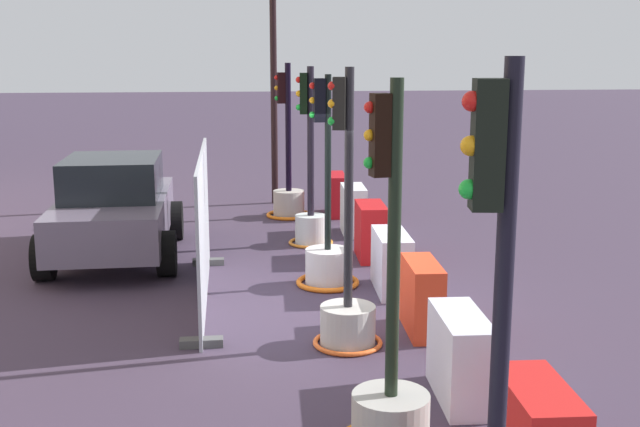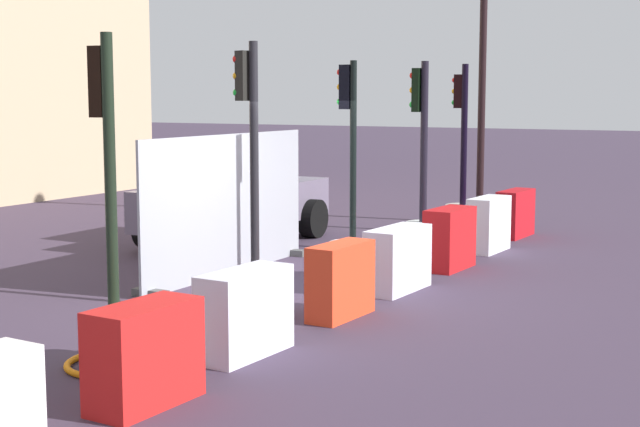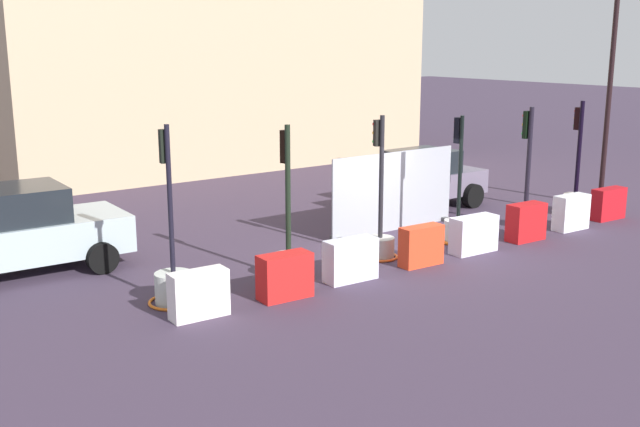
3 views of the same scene
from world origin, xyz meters
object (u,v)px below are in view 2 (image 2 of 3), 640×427
Objects in this scene: traffic_light_1 at (114,317)px; traffic_light_5 at (462,206)px; traffic_light_3 at (352,249)px; construction_barrier_5 at (450,239)px; construction_barrier_2 at (245,313)px; construction_barrier_6 at (489,224)px; car_grey_saloon at (235,196)px; construction_barrier_4 at (398,259)px; traffic_light_2 at (255,271)px; construction_barrier_3 at (341,281)px; traffic_light_4 at (422,215)px; street_lamp_post at (484,14)px; construction_barrier_7 at (515,213)px; construction_barrier_1 at (145,355)px.

traffic_light_1 is 1.00× the size of traffic_light_5.
traffic_light_3 is 1.69m from construction_barrier_5.
construction_barrier_2 is 7.19m from construction_barrier_6.
construction_barrier_2 is 0.29× the size of car_grey_saloon.
construction_barrier_2 reaches higher than construction_barrier_4.
traffic_light_2 is 2.71× the size of construction_barrier_4.
construction_barrier_3 is at bearing 179.80° from construction_barrier_5.
traffic_light_1 is 7.39m from traffic_light_4.
traffic_light_4 is at bearing -0.35° from traffic_light_3.
construction_barrier_5 is at bearing -0.20° from construction_barrier_3.
traffic_light_3 is 0.78× the size of car_grey_saloon.
street_lamp_post is at bearing 5.57° from traffic_light_4.
traffic_light_4 reaches higher than construction_barrier_6.
construction_barrier_2 is (0.91, -0.89, -0.05)m from traffic_light_1.
traffic_light_2 reaches higher than traffic_light_3.
car_grey_saloon is at bearing 126.78° from construction_barrier_7.
construction_barrier_2 is 1.12× the size of construction_barrier_5.
construction_barrier_3 is at bearing -169.18° from traffic_light_4.
traffic_light_4 is 0.45× the size of street_lamp_post.
car_grey_saloon is 0.56× the size of street_lamp_post.
construction_barrier_1 is at bearing -173.80° from traffic_light_4.
traffic_light_3 is 3.01× the size of construction_barrier_5.
traffic_light_4 is at bearing 6.93° from construction_barrier_2.
construction_barrier_7 is (3.59, 0.09, -0.03)m from construction_barrier_5.
traffic_light_1 reaches higher than construction_barrier_5.
traffic_light_1 is at bearing 135.87° from construction_barrier_2.
construction_barrier_3 is 5.30m from construction_barrier_6.
traffic_light_1 is 6.38m from construction_barrier_5.
construction_barrier_5 is at bearing -140.70° from traffic_light_4.
street_lamp_post is (6.86, 1.24, 3.73)m from construction_barrier_4.
construction_barrier_1 is at bearing -127.38° from traffic_light_1.
construction_barrier_6 is at bearing -15.66° from traffic_light_3.
construction_barrier_7 is (2.50, -0.80, -0.21)m from traffic_light_4.
traffic_light_1 is 0.81× the size of car_grey_saloon.
car_grey_saloon is 6.31m from street_lamp_post.
construction_barrier_7 is at bearing -5.20° from traffic_light_1.
traffic_light_2 is 2.23m from construction_barrier_4.
construction_barrier_2 is 11.13m from street_lamp_post.
street_lamp_post is at bearing 7.03° from traffic_light_5.
traffic_light_5 reaches higher than traffic_light_3.
construction_barrier_2 is at bearing 178.90° from construction_barrier_5.
traffic_light_5 is at bearing 17.18° from construction_barrier_5.
traffic_light_3 reaches higher than construction_barrier_7.
construction_barrier_1 is (-3.22, -0.97, -0.08)m from traffic_light_2.
construction_barrier_4 is (1.68, 0.02, -0.01)m from construction_barrier_3.
traffic_light_1 is at bearing 173.04° from construction_barrier_6.
car_grey_saloon is at bearing 134.00° from traffic_light_5.
traffic_light_3 is 0.98× the size of traffic_light_4.
traffic_light_4 is 0.80× the size of car_grey_saloon.
traffic_light_3 is at bearing 170.76° from construction_barrier_7.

